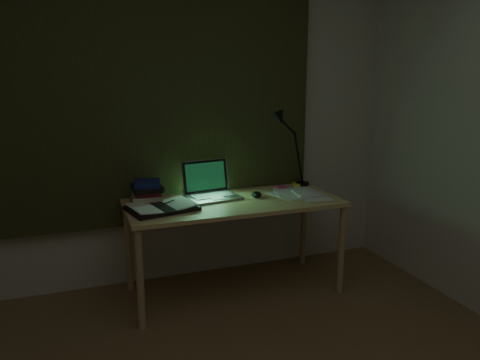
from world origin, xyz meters
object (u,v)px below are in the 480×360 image
Objects in this scene: loose_papers at (298,193)px; desk_lamp at (303,149)px; laptop at (213,181)px; open_textbook at (162,207)px; book_stack at (147,191)px; desk at (234,247)px.

desk_lamp is (0.17, 0.25, 0.27)m from loose_papers.
open_textbook is at bearing -168.05° from laptop.
open_textbook reaches higher than loose_papers.
book_stack is at bearing 92.79° from open_textbook.
book_stack is at bearing 170.50° from loose_papers.
laptop is 0.60m from loose_papers.
book_stack is 1.21m from desk_lamp.
desk_lamp is (0.64, 0.25, 0.60)m from desk.
loose_papers is at bearing -18.50° from laptop.
book_stack is (-0.55, 0.17, 0.40)m from desk.
desk_lamp reaches higher than loose_papers.
desk_lamp reaches higher than book_stack.
laptop reaches higher than loose_papers.
desk_lamp is at bearing 21.25° from desk.
desk is 0.92m from desk_lamp.
open_textbook is at bearing -175.08° from desk.
loose_papers is at bearing -9.50° from book_stack.
laptop is at bearing -8.84° from book_stack.
open_textbook is 0.97m from loose_papers.
desk_lamp is (1.13, 0.29, 0.26)m from open_textbook.
desk is 0.60m from open_textbook.
book_stack is at bearing 163.03° from desk.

